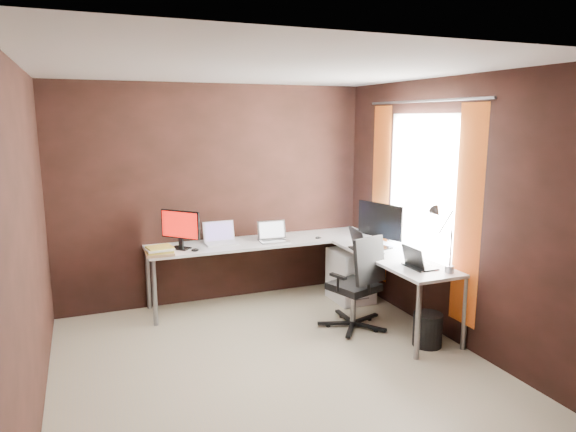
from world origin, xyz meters
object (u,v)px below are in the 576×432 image
Objects in this scene: book_stack at (160,251)px; desk_lamp at (441,230)px; drawer_pedestal at (351,275)px; laptop_silver at (273,237)px; office_chair at (356,301)px; wastebasket at (428,330)px; monitor_right at (380,223)px; laptop_white at (220,239)px; laptop_black_big at (363,246)px; monitor_left at (180,227)px; laptop_black_small at (417,263)px.

book_stack is 0.47× the size of desk_lamp.
laptop_silver reaches higher than drawer_pedestal.
wastebasket is (0.42, -0.63, -0.13)m from office_chair.
monitor_right is 1.62× the size of laptop_white.
book_stack is 2.77m from wastebasket.
desk_lamp reaches higher than laptop_silver.
monitor_right is at bearing 16.70° from office_chair.
office_chair is at bearing 123.72° from wastebasket.
laptop_silver is at bearing 128.90° from desk_lamp.
office_chair is 0.76m from wastebasket.
book_stack is 0.92× the size of wastebasket.
laptop_silver is at bearing 6.40° from book_stack.
drawer_pedestal is 1.63m from desk_lamp.
monitor_right is at bearing -69.92° from laptop_black_big.
wastebasket is at bearing 5.82° from monitor_left.
laptop_white is 2.20m from laptop_black_small.
monitor_left reaches higher than laptop_black_small.
drawer_pedestal is 1.93× the size of laptop_black_small.
monitor_left is at bearing 148.13° from desk_lamp.
drawer_pedestal is 0.61× the size of office_chair.
monitor_right reaches higher than monitor_left.
office_chair is at bearing 147.02° from laptop_black_big.
laptop_black_big reaches higher than book_stack.
monitor_left is 1.16× the size of laptop_white.
laptop_white is 2.43m from wastebasket.
laptop_white is 1.67m from office_chair.
laptop_black_small is (0.02, -1.22, 0.48)m from drawer_pedestal.
monitor_left is at bearing 51.58° from monitor_right.
laptop_white reaches higher than wastebasket.
laptop_silver is 1.11× the size of laptop_black_small.
monitor_left is at bearing 72.00° from laptop_black_big.
laptop_black_big is at bearing 32.67° from office_chair.
monitor_right is 0.96m from desk_lamp.
monitor_left is 0.43× the size of office_chair.
drawer_pedestal is 0.97× the size of desk_lamp.
laptop_silver is at bearing 30.66° from laptop_black_small.
office_chair is (-0.35, -0.74, -0.01)m from drawer_pedestal.
laptop_white is (0.46, 0.08, -0.18)m from monitor_left.
office_chair reaches higher than laptop_black_small.
desk_lamp is (0.28, -0.90, 0.33)m from laptop_black_big.
laptop_silver is 0.87× the size of laptop_black_big.
monitor_left is at bearing -170.71° from laptop_white.
wastebasket is at bearing -161.64° from laptop_black_small.
monitor_left is 1.32× the size of wastebasket.
laptop_white is at bearing 43.71° from monitor_right.
laptop_black_big is 1.09m from wastebasket.
laptop_silver is (1.05, -0.04, -0.19)m from monitor_left.
laptop_white is 2.43m from desk_lamp.
book_stack reaches higher than drawer_pedestal.
laptop_black_big is at bearing -43.98° from laptop_silver.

